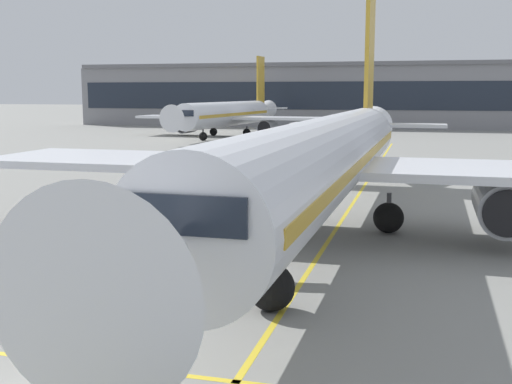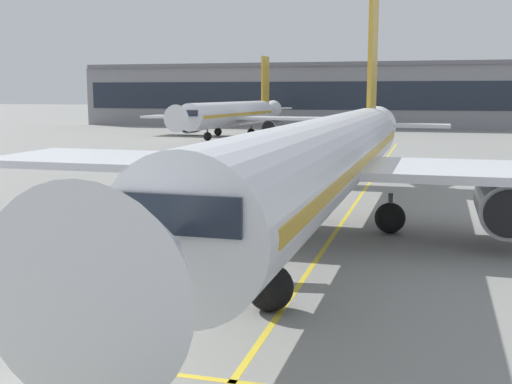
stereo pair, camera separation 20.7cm
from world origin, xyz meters
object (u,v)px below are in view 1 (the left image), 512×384
(ground_crew_by_loader, at_px, (189,246))
(distant_airplane, at_px, (228,114))
(safety_cone_engine_keepout, at_px, (207,233))
(belt_loader, at_px, (168,248))
(ground_crew_by_carts, at_px, (83,240))
(parked_airplane, at_px, (330,157))
(baggage_cart_lead, at_px, (72,268))
(ground_crew_marshaller, at_px, (85,251))

(ground_crew_by_loader, relative_size, distant_airplane, 0.05)
(safety_cone_engine_keepout, bearing_deg, belt_loader, -86.02)
(belt_loader, relative_size, ground_crew_by_loader, 2.82)
(belt_loader, height_order, ground_crew_by_carts, belt_loader)
(distant_airplane, bearing_deg, safety_cone_engine_keepout, -73.55)
(ground_crew_by_carts, height_order, distant_airplane, distant_airplane)
(belt_loader, relative_size, distant_airplane, 0.13)
(parked_airplane, bearing_deg, distant_airplane, 111.28)
(parked_airplane, xyz_separation_m, distant_airplane, (-24.03, 61.69, -0.32))
(baggage_cart_lead, height_order, distant_airplane, distant_airplane)
(baggage_cart_lead, relative_size, ground_crew_by_loader, 1.46)
(baggage_cart_lead, xyz_separation_m, distant_airplane, (-17.56, 73.09, 2.24))
(parked_airplane, height_order, safety_cone_engine_keepout, parked_airplane)
(ground_crew_by_loader, bearing_deg, ground_crew_marshaller, -153.46)
(parked_airplane, bearing_deg, ground_crew_by_carts, -135.91)
(parked_airplane, height_order, ground_crew_by_loader, parked_airplane)
(baggage_cart_lead, bearing_deg, ground_crew_marshaller, 108.86)
(safety_cone_engine_keepout, bearing_deg, distant_airplane, 106.45)
(baggage_cart_lead, height_order, safety_cone_engine_keepout, baggage_cart_lead)
(ground_crew_marshaller, xyz_separation_m, safety_cone_engine_keepout, (2.17, 6.59, -0.66))
(belt_loader, height_order, distant_airplane, distant_airplane)
(belt_loader, distance_m, distant_airplane, 72.38)
(parked_airplane, bearing_deg, ground_crew_marshaller, -127.19)
(safety_cone_engine_keepout, bearing_deg, ground_crew_by_carts, -121.94)
(belt_loader, bearing_deg, distant_airplane, 105.56)
(ground_crew_by_loader, bearing_deg, safety_cone_engine_keepout, 102.10)
(parked_airplane, xyz_separation_m, belt_loader, (-4.62, -7.99, -2.64))
(belt_loader, height_order, safety_cone_engine_keepout, belt_loader)
(distant_airplane, bearing_deg, ground_crew_marshaller, -76.65)
(belt_loader, distance_m, ground_crew_by_carts, 3.50)
(parked_airplane, relative_size, ground_crew_by_loader, 24.59)
(baggage_cart_lead, distance_m, ground_crew_marshaller, 2.09)
(belt_loader, relative_size, safety_cone_engine_keepout, 7.01)
(baggage_cart_lead, distance_m, distant_airplane, 75.21)
(ground_crew_marshaller, relative_size, safety_cone_engine_keepout, 2.48)
(belt_loader, relative_size, ground_crew_by_carts, 2.82)
(ground_crew_by_loader, height_order, ground_crew_marshaller, same)
(baggage_cart_lead, bearing_deg, distant_airplane, 103.51)
(baggage_cart_lead, xyz_separation_m, ground_crew_by_carts, (-1.64, 3.54, -0.00))
(ground_crew_marshaller, xyz_separation_m, distant_airplane, (-16.88, 71.12, 2.24))
(parked_airplane, xyz_separation_m, ground_crew_by_loader, (-3.91, -7.80, -2.56))
(baggage_cart_lead, xyz_separation_m, safety_cone_engine_keepout, (1.49, 8.57, -0.66))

